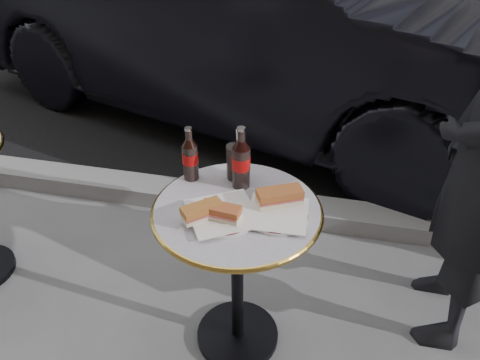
% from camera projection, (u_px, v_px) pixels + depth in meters
% --- Properties ---
extents(ground, '(80.00, 80.00, 0.00)m').
position_uv_depth(ground, '(238.00, 336.00, 2.10)').
color(ground, slate).
rests_on(ground, ground).
extents(asphalt_road, '(40.00, 8.00, 0.00)m').
position_uv_depth(asphalt_road, '(321.00, 23.00, 6.12)').
color(asphalt_road, black).
rests_on(asphalt_road, ground).
extents(curb, '(40.00, 0.20, 0.12)m').
position_uv_depth(curb, '(271.00, 207.00, 2.79)').
color(curb, gray).
rests_on(curb, ground).
extents(bistro_table, '(0.62, 0.62, 0.73)m').
position_uv_depth(bistro_table, '(237.00, 279.00, 1.89)').
color(bistro_table, '#BAB2C4').
rests_on(bistro_table, ground).
extents(plate_left, '(0.31, 0.31, 0.01)m').
position_uv_depth(plate_left, '(223.00, 215.00, 1.64)').
color(plate_left, white).
rests_on(plate_left, bistro_table).
extents(plate_right, '(0.25, 0.25, 0.01)m').
position_uv_depth(plate_right, '(278.00, 215.00, 1.64)').
color(plate_right, silver).
rests_on(plate_right, bistro_table).
extents(sandwich_left_a, '(0.15, 0.14, 0.05)m').
position_uv_depth(sandwich_left_a, '(202.00, 212.00, 1.60)').
color(sandwich_left_a, '#AC642B').
rests_on(sandwich_left_a, plate_left).
extents(sandwich_left_b, '(0.15, 0.08, 0.05)m').
position_uv_depth(sandwich_left_b, '(221.00, 213.00, 1.60)').
color(sandwich_left_b, '#B3552D').
rests_on(sandwich_left_b, plate_left).
extents(sandwich_right, '(0.18, 0.14, 0.06)m').
position_uv_depth(sandwich_right, '(280.00, 197.00, 1.67)').
color(sandwich_right, '#A8582A').
rests_on(sandwich_right, plate_right).
extents(cola_bottle_left, '(0.08, 0.08, 0.22)m').
position_uv_depth(cola_bottle_left, '(190.00, 154.00, 1.78)').
color(cola_bottle_left, black).
rests_on(cola_bottle_left, bistro_table).
extents(cola_bottle_right, '(0.08, 0.08, 0.25)m').
position_uv_depth(cola_bottle_right, '(241.00, 158.00, 1.73)').
color(cola_bottle_right, black).
rests_on(cola_bottle_right, bistro_table).
extents(cola_glass, '(0.09, 0.09, 0.14)m').
position_uv_depth(cola_glass, '(235.00, 162.00, 1.80)').
color(cola_glass, black).
rests_on(cola_glass, bistro_table).
extents(parked_car, '(3.14, 5.15, 1.60)m').
position_uv_depth(parked_car, '(251.00, 16.00, 3.49)').
color(parked_car, black).
rests_on(parked_car, ground).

